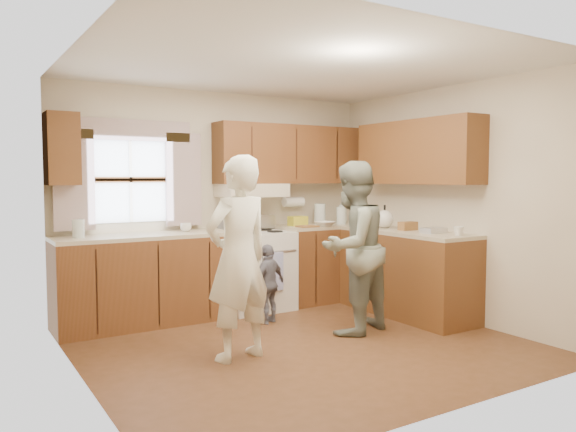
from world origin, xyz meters
TOP-DOWN VIEW (x-y plane):
  - room at (0.00, 0.00)m, footprint 3.80×3.80m
  - kitchen_fixtures at (0.62, 1.08)m, footprint 3.80×2.25m
  - stove at (0.30, 1.44)m, footprint 0.76×0.67m
  - woman_left at (-0.67, -0.06)m, footprint 0.69×0.51m
  - woman_right at (0.64, 0.08)m, footprint 0.97×0.84m
  - child at (0.12, 0.82)m, footprint 0.53×0.38m

SIDE VIEW (x-z plane):
  - child at x=0.12m, z-range 0.00..0.83m
  - stove at x=0.30m, z-range -0.07..1.00m
  - kitchen_fixtures at x=0.62m, z-range -0.24..1.91m
  - woman_right at x=0.64m, z-range 0.00..1.68m
  - woman_left at x=-0.67m, z-range 0.00..1.71m
  - room at x=0.00m, z-range -0.65..3.15m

